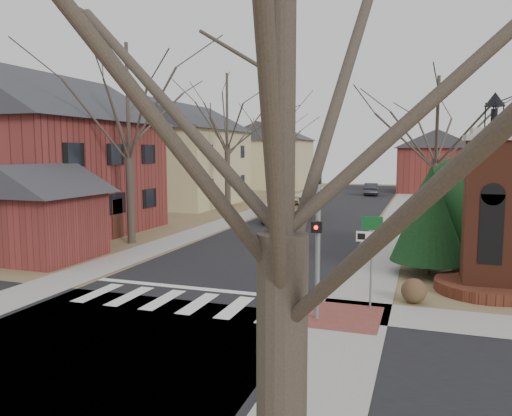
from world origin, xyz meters
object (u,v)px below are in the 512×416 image
at_px(brick_gate_monument, 488,227).
at_px(distant_car, 371,189).
at_px(sign_post, 371,244).
at_px(pickup_truck, 287,209).
at_px(traffic_signal_pole, 318,227).

bearing_deg(brick_gate_monument, distant_car, 101.48).
relative_size(sign_post, pickup_truck, 0.46).
bearing_deg(sign_post, traffic_signal_pole, -132.43).
relative_size(traffic_signal_pole, sign_post, 1.64).
height_order(brick_gate_monument, pickup_truck, brick_gate_monument).
distance_m(traffic_signal_pole, distant_car, 40.98).
bearing_deg(sign_post, pickup_truck, 112.72).
height_order(traffic_signal_pole, distant_car, traffic_signal_pole).
xyz_separation_m(sign_post, pickup_truck, (-7.19, 17.18, -1.13)).
xyz_separation_m(brick_gate_monument, distant_car, (-7.40, 36.43, -1.51)).
bearing_deg(distant_car, sign_post, 91.61).
xyz_separation_m(sign_post, brick_gate_monument, (3.41, 3.01, 0.22)).
relative_size(sign_post, brick_gate_monument, 0.42).
bearing_deg(traffic_signal_pole, brick_gate_monument, 43.24).
xyz_separation_m(traffic_signal_pole, sign_post, (1.29, 1.41, -0.64)).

